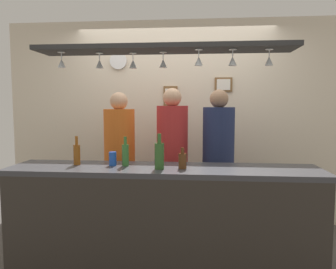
{
  "coord_description": "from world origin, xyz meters",
  "views": [
    {
      "loc": [
        0.29,
        -3.07,
        1.52
      ],
      "look_at": [
        0.0,
        0.1,
        1.23
      ],
      "focal_mm": 34.22,
      "sensor_mm": 36.0,
      "label": 1
    }
  ],
  "objects": [
    {
      "name": "bottle_beer_amber_tall",
      "position": [
        -0.79,
        -0.31,
        1.08
      ],
      "size": [
        0.06,
        0.06,
        0.26
      ],
      "color": "brown",
      "rests_on": "bar_counter"
    },
    {
      "name": "hanging_wineglass_center",
      "position": [
        -0.01,
        -0.26,
        1.89
      ],
      "size": [
        0.07,
        0.07,
        0.13
      ],
      "color": "silver",
      "rests_on": "overhead_glass_rack"
    },
    {
      "name": "bottle_champagne_green",
      "position": [
        -0.02,
        -0.43,
        1.1
      ],
      "size": [
        0.08,
        0.08,
        0.3
      ],
      "color": "#2D5623",
      "rests_on": "bar_counter"
    },
    {
      "name": "person_right_navy_shirt",
      "position": [
        0.52,
        0.4,
        1.02
      ],
      "size": [
        0.34,
        0.34,
        1.69
      ],
      "color": "#2D334C",
      "rests_on": "ground_plane"
    },
    {
      "name": "drink_can",
      "position": [
        -0.46,
        -0.31,
        1.05
      ],
      "size": [
        0.07,
        0.07,
        0.12
      ],
      "primitive_type": "cylinder",
      "color": "#1E4CB2",
      "rests_on": "bar_counter"
    },
    {
      "name": "picture_frame_crest",
      "position": [
        -0.05,
        1.06,
        1.63
      ],
      "size": [
        0.18,
        0.02,
        0.26
      ],
      "color": "brown",
      "rests_on": "back_wall"
    },
    {
      "name": "ground_plane",
      "position": [
        0.0,
        0.0,
        0.0
      ],
      "size": [
        8.0,
        8.0,
        0.0
      ],
      "primitive_type": "plane",
      "color": "#4C4742"
    },
    {
      "name": "hanging_wineglass_right",
      "position": [
        0.58,
        -0.35,
        1.89
      ],
      "size": [
        0.07,
        0.07,
        0.13
      ],
      "color": "silver",
      "rests_on": "overhead_glass_rack"
    },
    {
      "name": "hanging_wineglass_center_left",
      "position": [
        -0.28,
        -0.23,
        1.89
      ],
      "size": [
        0.07,
        0.07,
        0.13
      ],
      "color": "silver",
      "rests_on": "overhead_glass_rack"
    },
    {
      "name": "bottle_beer_brown_stubby",
      "position": [
        0.17,
        -0.4,
        1.06
      ],
      "size": [
        0.07,
        0.07,
        0.18
      ],
      "color": "#512D14",
      "rests_on": "bar_counter"
    },
    {
      "name": "person_middle_red_shirt",
      "position": [
        0.02,
        0.4,
        1.03
      ],
      "size": [
        0.34,
        0.34,
        1.7
      ],
      "color": "#2D334C",
      "rests_on": "ground_plane"
    },
    {
      "name": "overhead_glass_rack",
      "position": [
        0.0,
        -0.3,
        2.0
      ],
      "size": [
        2.2,
        0.36,
        0.04
      ],
      "primitive_type": "cube",
      "color": "black"
    },
    {
      "name": "bottle_beer_green_import",
      "position": [
        -0.34,
        -0.32,
        1.09
      ],
      "size": [
        0.06,
        0.06,
        0.26
      ],
      "color": "#336B2D",
      "rests_on": "bar_counter"
    },
    {
      "name": "wall_clock",
      "position": [
        -0.73,
        1.05,
        2.09
      ],
      "size": [
        0.22,
        0.03,
        0.22
      ],
      "primitive_type": "cylinder",
      "rotation": [
        1.57,
        0.0,
        0.0
      ],
      "color": "white",
      "rests_on": "back_wall"
    },
    {
      "name": "hanging_wineglass_far_right",
      "position": [
        0.87,
        -0.33,
        1.89
      ],
      "size": [
        0.07,
        0.07,
        0.13
      ],
      "color": "silver",
      "rests_on": "overhead_glass_rack"
    },
    {
      "name": "hanging_wineglass_far_left",
      "position": [
        -0.89,
        -0.34,
        1.89
      ],
      "size": [
        0.07,
        0.07,
        0.13
      ],
      "color": "silver",
      "rests_on": "overhead_glass_rack"
    },
    {
      "name": "bar_counter",
      "position": [
        0.0,
        -0.5,
        0.67
      ],
      "size": [
        2.7,
        0.55,
        0.98
      ],
      "color": "#38383D",
      "rests_on": "ground_plane"
    },
    {
      "name": "person_left_orange_shirt",
      "position": [
        -0.57,
        0.4,
        1.0
      ],
      "size": [
        0.34,
        0.34,
        1.66
      ],
      "color": "#2D334C",
      "rests_on": "ground_plane"
    },
    {
      "name": "picture_frame_upper_small",
      "position": [
        0.62,
        1.06,
        1.78
      ],
      "size": [
        0.22,
        0.02,
        0.18
      ],
      "color": "brown",
      "rests_on": "back_wall"
    },
    {
      "name": "hanging_wineglass_left",
      "position": [
        -0.57,
        -0.26,
        1.89
      ],
      "size": [
        0.07,
        0.07,
        0.13
      ],
      "color": "silver",
      "rests_on": "overhead_glass_rack"
    },
    {
      "name": "hanging_wineglass_center_right",
      "position": [
        0.3,
        -0.37,
        1.89
      ],
      "size": [
        0.07,
        0.07,
        0.13
      ],
      "color": "silver",
      "rests_on": "overhead_glass_rack"
    },
    {
      "name": "back_wall",
      "position": [
        0.0,
        1.1,
        1.3
      ],
      "size": [
        4.4,
        0.06,
        2.6
      ],
      "primitive_type": "cube",
      "color": "beige",
      "rests_on": "ground_plane"
    }
  ]
}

